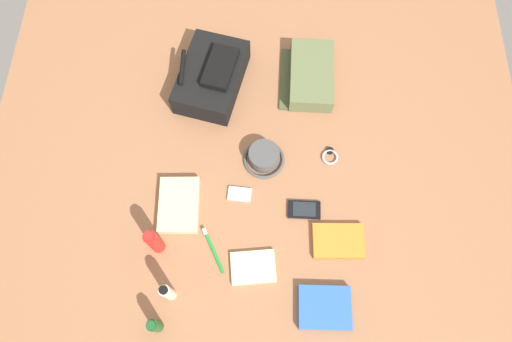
{
  "coord_description": "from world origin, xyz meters",
  "views": [
    {
      "loc": [
        -0.58,
        -0.02,
        1.55
      ],
      "look_at": [
        0.0,
        0.0,
        0.04
      ],
      "focal_mm": 31.68,
      "sensor_mm": 36.0,
      "label": 1
    }
  ],
  "objects": [
    {
      "name": "toothbrush",
      "position": [
        -0.27,
        0.14,
        0.01
      ],
      "size": [
        0.16,
        0.09,
        0.02
      ],
      "color": "#198C33",
      "rests_on": "ground_plane"
    },
    {
      "name": "bucket_hat",
      "position": [
        0.06,
        -0.03,
        0.03
      ],
      "size": [
        0.15,
        0.15,
        0.06
      ],
      "color": "#444444",
      "rests_on": "ground_plane"
    },
    {
      "name": "paperback_novel",
      "position": [
        -0.46,
        -0.24,
        0.01
      ],
      "size": [
        0.14,
        0.17,
        0.03
      ],
      "color": "blue",
      "rests_on": "ground_plane"
    },
    {
      "name": "cell_phone",
      "position": [
        -0.13,
        -0.17,
        0.01
      ],
      "size": [
        0.07,
        0.12,
        0.01
      ],
      "color": "black",
      "rests_on": "ground_plane"
    },
    {
      "name": "wristwatch",
      "position": [
        0.08,
        -0.27,
        0.01
      ],
      "size": [
        0.07,
        0.06,
        0.01
      ],
      "color": "#99999E",
      "rests_on": "ground_plane"
    },
    {
      "name": "travel_guidebook",
      "position": [
        -0.24,
        -0.29,
        0.01
      ],
      "size": [
        0.12,
        0.18,
        0.02
      ],
      "color": "orange",
      "rests_on": "ground_plane"
    },
    {
      "name": "toiletry_pouch",
      "position": [
        0.41,
        -0.2,
        0.03
      ],
      "size": [
        0.29,
        0.21,
        0.07
      ],
      "color": "#56603D",
      "rests_on": "ground_plane"
    },
    {
      "name": "sunscreen_spray",
      "position": [
        -0.28,
        0.33,
        0.08
      ],
      "size": [
        0.04,
        0.04,
        0.17
      ],
      "color": "red",
      "rests_on": "ground_plane"
    },
    {
      "name": "shampoo_bottle",
      "position": [
        -0.54,
        0.3,
        0.06
      ],
      "size": [
        0.04,
        0.04,
        0.12
      ],
      "color": "#19471E",
      "rests_on": "ground_plane"
    },
    {
      "name": "ground_plane",
      "position": [
        0.0,
        0.0,
        -0.01
      ],
      "size": [
        2.64,
        2.02,
        0.02
      ],
      "primitive_type": "cube",
      "color": "#8D5C3E",
      "rests_on": "ground"
    },
    {
      "name": "lotion_bottle",
      "position": [
        -0.43,
        0.27,
        0.07
      ],
      "size": [
        0.04,
        0.04,
        0.15
      ],
      "color": "beige",
      "rests_on": "ground_plane"
    },
    {
      "name": "notepad",
      "position": [
        -0.34,
        -0.0,
        0.01
      ],
      "size": [
        0.13,
        0.16,
        0.02
      ],
      "primitive_type": "cube",
      "rotation": [
        0.0,
        0.0,
        0.11
      ],
      "color": "beige",
      "rests_on": "ground_plane"
    },
    {
      "name": "media_player",
      "position": [
        -0.08,
        0.06,
        0.01
      ],
      "size": [
        0.06,
        0.09,
        0.01
      ],
      "color": "#B7B7BC",
      "rests_on": "ground_plane"
    },
    {
      "name": "folded_towel",
      "position": [
        -0.13,
        0.27,
        0.02
      ],
      "size": [
        0.2,
        0.15,
        0.04
      ],
      "primitive_type": "cube",
      "rotation": [
        0.0,
        0.0,
        0.04
      ],
      "color": "#C6B289",
      "rests_on": "ground_plane"
    },
    {
      "name": "backpack",
      "position": [
        0.38,
        0.18,
        0.06
      ],
      "size": [
        0.37,
        0.29,
        0.13
      ],
      "color": "black",
      "rests_on": "ground_plane"
    }
  ]
}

